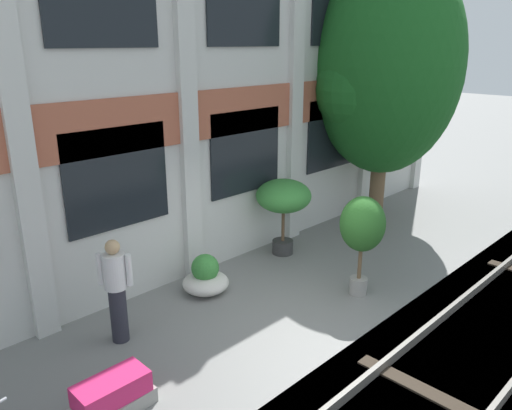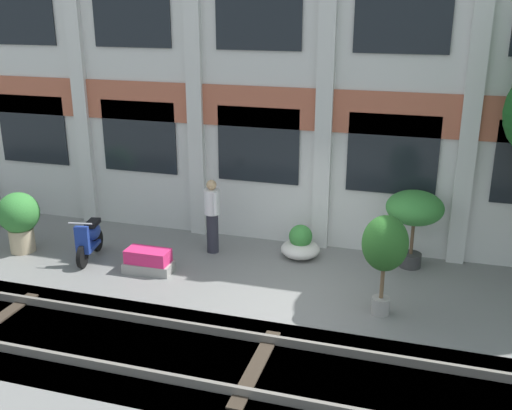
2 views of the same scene
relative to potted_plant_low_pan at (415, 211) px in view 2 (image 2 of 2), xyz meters
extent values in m
plane|color=slate|center=(-2.03, -2.07, -1.24)|extent=(80.00, 80.00, 0.00)
cube|color=silver|center=(-2.03, 0.83, 2.36)|extent=(17.61, 0.50, 7.19)
cube|color=#AD5B42|center=(-2.03, 0.56, 1.86)|extent=(17.61, 0.06, 0.90)
cube|color=silver|center=(-7.90, 0.52, 2.36)|extent=(0.36, 0.16, 7.19)
cube|color=silver|center=(-4.96, 0.52, 2.36)|extent=(0.36, 0.16, 7.19)
cube|color=silver|center=(-2.03, 0.52, 2.36)|extent=(0.36, 0.16, 7.19)
cube|color=silver|center=(0.90, 0.52, 2.36)|extent=(0.36, 0.16, 7.19)
cube|color=black|center=(-9.37, 0.55, 1.01)|extent=(1.88, 0.04, 1.70)
cube|color=black|center=(-6.43, 0.55, 1.01)|extent=(1.88, 0.04, 1.70)
cube|color=black|center=(-3.50, 0.55, 1.01)|extent=(1.88, 0.04, 1.70)
cube|color=black|center=(-0.56, 0.55, 1.01)|extent=(1.88, 0.04, 1.70)
cube|color=black|center=(-9.37, 0.55, 3.91)|extent=(1.88, 0.04, 1.70)
cube|color=black|center=(-6.43, 0.55, 3.91)|extent=(1.88, 0.04, 1.70)
cube|color=black|center=(-3.50, 0.55, 3.91)|extent=(1.88, 0.04, 1.70)
cube|color=black|center=(-0.56, 0.55, 3.91)|extent=(1.88, 0.04, 1.70)
cube|color=#5B5449|center=(-2.03, -4.45, -1.38)|extent=(25.61, 2.80, 0.28)
cube|color=slate|center=(-2.03, -5.17, -1.16)|extent=(25.61, 0.07, 0.15)
cube|color=slate|center=(-2.03, -3.73, -1.16)|extent=(25.61, 0.07, 0.15)
cube|color=#382D23|center=(-2.05, -4.45, -1.22)|extent=(0.24, 2.10, 0.03)
cylinder|color=#333333|center=(0.00, 0.00, -1.09)|extent=(0.45, 0.45, 0.29)
cylinder|color=brown|center=(0.00, 0.00, -0.50)|extent=(0.07, 0.07, 0.88)
ellipsoid|color=#388438|center=(0.00, 0.00, 0.07)|extent=(1.17, 1.17, 0.68)
cube|color=gray|center=(-5.15, -1.82, -1.13)|extent=(1.02, 0.55, 0.21)
cube|color=#DB2866|center=(-5.15, -1.82, -0.89)|extent=(0.89, 0.44, 0.28)
ellipsoid|color=beige|center=(-2.32, -0.19, -1.05)|extent=(0.85, 0.85, 0.36)
sphere|color=#388438|center=(-2.32, -0.19, -0.75)|extent=(0.51, 0.51, 0.51)
cylinder|color=gray|center=(-0.40, -2.21, -1.08)|extent=(0.32, 0.32, 0.32)
cylinder|color=brown|center=(-0.40, -2.21, -0.50)|extent=(0.07, 0.07, 0.84)
ellipsoid|color=#286023|center=(-0.40, -2.21, 0.13)|extent=(0.80, 0.80, 0.99)
cylinder|color=tan|center=(-8.31, -1.65, -0.97)|extent=(0.54, 0.54, 0.53)
ellipsoid|color=#388438|center=(-8.31, -1.65, -0.32)|extent=(0.90, 0.90, 0.90)
cylinder|color=black|center=(-6.56, -2.02, -1.00)|extent=(0.18, 0.49, 0.48)
cylinder|color=black|center=(-6.73, -1.14, -1.00)|extent=(0.18, 0.49, 0.48)
cube|color=navy|center=(-6.65, -1.57, -0.96)|extent=(0.37, 0.71, 0.08)
ellipsoid|color=navy|center=(-6.70, -1.31, -0.72)|extent=(0.36, 0.60, 0.36)
cube|color=black|center=(-6.70, -1.31, -0.52)|extent=(0.30, 0.47, 0.10)
cube|color=navy|center=(-6.58, -1.94, -0.66)|extent=(0.30, 0.17, 0.60)
cylinder|color=#B7B7BF|center=(-6.57, -1.96, -0.28)|extent=(0.50, 0.13, 0.03)
cylinder|color=#282833|center=(-4.24, -0.46, -0.79)|extent=(0.26, 0.26, 0.90)
cylinder|color=silver|center=(-4.24, -0.46, -0.07)|extent=(0.34, 0.34, 0.55)
sphere|color=tan|center=(-4.24, -0.46, 0.32)|extent=(0.22, 0.22, 0.22)
cylinder|color=silver|center=(-4.38, -0.29, -0.04)|extent=(0.09, 0.09, 0.49)
cylinder|color=silver|center=(-4.10, -0.63, -0.04)|extent=(0.09, 0.09, 0.49)
camera|label=1|loc=(-7.50, -6.66, 3.16)|focal=35.00mm
camera|label=2|loc=(0.21, -11.94, 4.08)|focal=42.00mm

